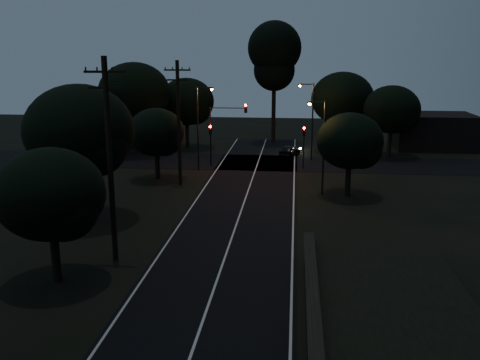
{
  "coord_description": "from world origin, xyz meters",
  "views": [
    {
      "loc": [
        3.72,
        -11.86,
        11.25
      ],
      "look_at": [
        0.0,
        24.0,
        2.5
      ],
      "focal_mm": 40.0,
      "sensor_mm": 36.0,
      "label": 1
    }
  ],
  "objects_px": {
    "tall_pine": "(274,55)",
    "streetlight_b": "(311,116)",
    "utility_pole_mid": "(110,158)",
    "utility_pole_far": "(179,121)",
    "signal_mast": "(227,123)",
    "car": "(290,150)",
    "streetlight_a": "(200,122)",
    "streetlight_c": "(322,141)",
    "signal_left": "(211,138)",
    "signal_right": "(304,139)"
  },
  "relations": [
    {
      "from": "streetlight_b",
      "to": "utility_pole_mid",
      "type": "bearing_deg",
      "value": -111.3
    },
    {
      "from": "signal_left",
      "to": "signal_right",
      "type": "height_order",
      "value": "same"
    },
    {
      "from": "utility_pole_far",
      "to": "streetlight_a",
      "type": "distance_m",
      "value": 6.1
    },
    {
      "from": "streetlight_c",
      "to": "car",
      "type": "distance_m",
      "value": 16.64
    },
    {
      "from": "streetlight_c",
      "to": "utility_pole_far",
      "type": "bearing_deg",
      "value": 170.4
    },
    {
      "from": "streetlight_b",
      "to": "car",
      "type": "distance_m",
      "value": 4.97
    },
    {
      "from": "streetlight_c",
      "to": "signal_mast",
      "type": "bearing_deg",
      "value": 131.19
    },
    {
      "from": "tall_pine",
      "to": "streetlight_b",
      "type": "bearing_deg",
      "value": -68.62
    },
    {
      "from": "signal_right",
      "to": "streetlight_b",
      "type": "distance_m",
      "value": 4.45
    },
    {
      "from": "tall_pine",
      "to": "streetlight_b",
      "type": "relative_size",
      "value": 1.85
    },
    {
      "from": "signal_left",
      "to": "tall_pine",
      "type": "bearing_deg",
      "value": 69.54
    },
    {
      "from": "utility_pole_far",
      "to": "streetlight_c",
      "type": "xyz_separation_m",
      "value": [
        11.83,
        -2.0,
        -1.13
      ]
    },
    {
      "from": "tall_pine",
      "to": "streetlight_c",
      "type": "xyz_separation_m",
      "value": [
        4.83,
        -25.0,
        -6.34
      ]
    },
    {
      "from": "tall_pine",
      "to": "signal_right",
      "type": "height_order",
      "value": "tall_pine"
    },
    {
      "from": "utility_pole_mid",
      "to": "streetlight_a",
      "type": "distance_m",
      "value": 23.04
    },
    {
      "from": "signal_left",
      "to": "utility_pole_mid",
      "type": "bearing_deg",
      "value": -93.21
    },
    {
      "from": "utility_pole_mid",
      "to": "streetlight_a",
      "type": "relative_size",
      "value": 1.38
    },
    {
      "from": "utility_pole_mid",
      "to": "streetlight_c",
      "type": "distance_m",
      "value": 19.15
    },
    {
      "from": "signal_left",
      "to": "streetlight_a",
      "type": "height_order",
      "value": "streetlight_a"
    },
    {
      "from": "streetlight_c",
      "to": "car",
      "type": "height_order",
      "value": "streetlight_c"
    },
    {
      "from": "utility_pole_far",
      "to": "streetlight_a",
      "type": "xyz_separation_m",
      "value": [
        0.69,
        6.0,
        -0.85
      ]
    },
    {
      "from": "tall_pine",
      "to": "streetlight_b",
      "type": "height_order",
      "value": "tall_pine"
    },
    {
      "from": "signal_mast",
      "to": "utility_pole_far",
      "type": "bearing_deg",
      "value": -111.11
    },
    {
      "from": "utility_pole_mid",
      "to": "signal_mast",
      "type": "relative_size",
      "value": 1.76
    },
    {
      "from": "signal_right",
      "to": "streetlight_c",
      "type": "relative_size",
      "value": 0.55
    },
    {
      "from": "utility_pole_far",
      "to": "signal_left",
      "type": "distance_m",
      "value": 8.53
    },
    {
      "from": "utility_pole_far",
      "to": "streetlight_b",
      "type": "height_order",
      "value": "utility_pole_far"
    },
    {
      "from": "signal_right",
      "to": "tall_pine",
      "type": "bearing_deg",
      "value": 103.49
    },
    {
      "from": "signal_mast",
      "to": "car",
      "type": "height_order",
      "value": "signal_mast"
    },
    {
      "from": "utility_pole_mid",
      "to": "signal_left",
      "type": "relative_size",
      "value": 2.68
    },
    {
      "from": "signal_mast",
      "to": "streetlight_b",
      "type": "xyz_separation_m",
      "value": [
        8.22,
        4.01,
        0.3
      ]
    },
    {
      "from": "utility_pole_mid",
      "to": "tall_pine",
      "type": "height_order",
      "value": "tall_pine"
    },
    {
      "from": "car",
      "to": "signal_right",
      "type": "bearing_deg",
      "value": 124.26
    },
    {
      "from": "tall_pine",
      "to": "streetlight_b",
      "type": "distance_m",
      "value": 13.27
    },
    {
      "from": "utility_pole_mid",
      "to": "utility_pole_far",
      "type": "xyz_separation_m",
      "value": [
        0.0,
        17.0,
        -0.25
      ]
    },
    {
      "from": "signal_mast",
      "to": "car",
      "type": "bearing_deg",
      "value": 44.5
    },
    {
      "from": "utility_pole_mid",
      "to": "signal_mast",
      "type": "bearing_deg",
      "value": 82.96
    },
    {
      "from": "streetlight_a",
      "to": "car",
      "type": "distance_m",
      "value": 12.36
    },
    {
      "from": "signal_left",
      "to": "signal_mast",
      "type": "relative_size",
      "value": 0.66
    },
    {
      "from": "tall_pine",
      "to": "utility_pole_mid",
      "type": "bearing_deg",
      "value": -99.93
    },
    {
      "from": "streetlight_a",
      "to": "streetlight_b",
      "type": "relative_size",
      "value": 1.0
    },
    {
      "from": "signal_mast",
      "to": "utility_pole_mid",
      "type": "bearing_deg",
      "value": -97.04
    },
    {
      "from": "signal_right",
      "to": "signal_mast",
      "type": "height_order",
      "value": "signal_mast"
    },
    {
      "from": "utility_pole_far",
      "to": "streetlight_a",
      "type": "relative_size",
      "value": 1.31
    },
    {
      "from": "streetlight_b",
      "to": "car",
      "type": "xyz_separation_m",
      "value": [
        -2.11,
        2.0,
        -4.03
      ]
    },
    {
      "from": "utility_pole_far",
      "to": "signal_left",
      "type": "relative_size",
      "value": 2.56
    },
    {
      "from": "utility_pole_far",
      "to": "streetlight_c",
      "type": "relative_size",
      "value": 1.4
    },
    {
      "from": "tall_pine",
      "to": "streetlight_a",
      "type": "height_order",
      "value": "tall_pine"
    },
    {
      "from": "utility_pole_mid",
      "to": "signal_mast",
      "type": "distance_m",
      "value": 25.22
    },
    {
      "from": "signal_left",
      "to": "streetlight_c",
      "type": "height_order",
      "value": "streetlight_c"
    }
  ]
}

